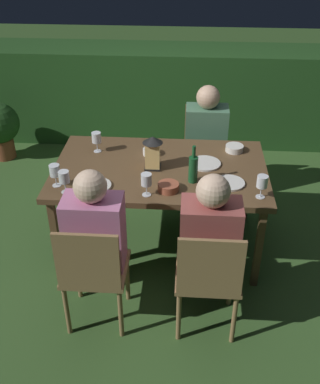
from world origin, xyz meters
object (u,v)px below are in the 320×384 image
chair_side_right_b (205,147)px  potted_plant_by_hedge (0,127)px  chair_side_left_a (93,271)px  bowl_salad (151,151)px  wine_glass_d (262,183)px  wine_glass_e (64,178)px  bowl_olives (234,148)px  chair_side_left_b (208,276)px  plate_b (230,183)px  person_in_green (206,142)px  person_in_rust (209,238)px  plate_c (96,186)px  person_in_pink (97,233)px  wine_glass_b (55,172)px  dining_table (160,173)px  bowl_bread (168,187)px  wine_glass_a (97,138)px  green_bottle_on_table (193,168)px  plate_a (205,163)px  wine_glass_c (146,181)px  lantern_centerpiece (153,151)px

chair_side_right_b → potted_plant_by_hedge: 2.33m
chair_side_left_a → bowl_salad: 1.18m
wine_glass_d → wine_glass_e: bearing=-178.7°
bowl_olives → chair_side_right_b: bearing=110.6°
chair_side_left_b → plate_b: 0.76m
chair_side_left_a → potted_plant_by_hedge: (-1.52, 2.35, -0.10)m
chair_side_right_b → bowl_salad: chair_side_right_b is taller
chair_side_left_a → person_in_green: bearing=65.1°
person_in_rust → potted_plant_by_hedge: bearing=136.3°
plate_c → bowl_olives: bearing=31.2°
person_in_green → bowl_salad: size_ratio=9.11×
chair_side_left_b → person_in_rust: person_in_rust is taller
person_in_pink → wine_glass_b: bearing=132.9°
chair_side_right_b → dining_table: bearing=-112.4°
wine_glass_d → plate_b: 0.28m
bowl_bread → bowl_salad: size_ratio=1.20×
wine_glass_e → wine_glass_d: bearing=1.3°
chair_side_left_b → bowl_olives: bearing=79.7°
wine_glass_a → potted_plant_by_hedge: bearing=138.0°
chair_side_left_a → plate_c: 0.65m
chair_side_left_b → green_bottle_on_table: (-0.12, 0.71, 0.38)m
chair_side_right_b → plate_a: size_ratio=3.53×
wine_glass_d → plate_c: 1.17m
person_in_pink → chair_side_left_b: (0.74, -0.20, -0.15)m
chair_side_right_b → chair_side_left_b: bearing=-90.0°
chair_side_left_a → wine_glass_c: 0.70m
dining_table → wine_glass_a: size_ratio=9.76×
plate_b → chair_side_right_b: bearing=97.8°
wine_glass_a → wine_glass_c: bearing=-53.5°
chair_side_left_a → bowl_salad: size_ratio=6.90×
wine_glass_b → bowl_salad: size_ratio=1.34×
wine_glass_d → plate_a: size_ratio=0.69×
wine_glass_d → bowl_olives: 0.70m
person_in_green → person_in_pink: bearing=-117.8°
person_in_green → bowl_salad: 0.69m
wine_glass_a → chair_side_right_b: bearing=36.5°
chair_side_left_a → lantern_centerpiece: (0.32, 0.89, 0.42)m
dining_table → person_in_pink: (-0.37, -0.70, -0.06)m
lantern_centerpiece → bowl_olives: size_ratio=1.82×
wine_glass_a → chair_side_left_a: bearing=-81.9°
green_bottle_on_table → bowl_olives: (0.34, 0.51, -0.08)m
chair_side_right_b → plate_c: chair_side_right_b is taller
chair_side_left_b → potted_plant_by_hedge: chair_side_left_b is taller
chair_side_left_a → dining_table: bearing=67.6°
person_in_green → wine_glass_e: size_ratio=6.80×
person_in_rust → wine_glass_e: 1.08m
lantern_centerpiece → bowl_salad: lantern_centerpiece is taller
wine_glass_b → bowl_olives: size_ratio=1.16×
person_in_green → wine_glass_b: size_ratio=6.80×
potted_plant_by_hedge → wine_glass_a: bearing=-42.0°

